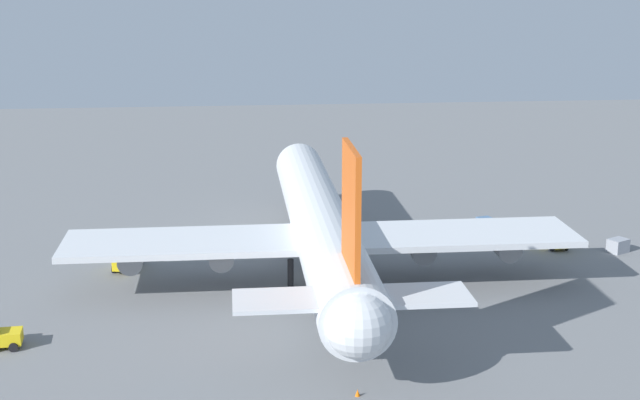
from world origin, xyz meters
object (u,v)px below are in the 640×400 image
(baggage_tug, at_px, (102,241))
(safety_cone_tail, at_px, (358,393))
(cargo_container_aft, at_px, (487,224))
(cargo_airplane, at_px, (320,224))
(pushback_tractor, at_px, (0,336))
(safety_cone_nose, at_px, (293,207))
(fuel_truck, at_px, (555,238))
(cargo_loader, at_px, (127,259))
(cargo_container_fore, at_px, (618,246))

(baggage_tug, height_order, safety_cone_tail, baggage_tug)
(cargo_container_aft, bearing_deg, cargo_airplane, 124.83)
(baggage_tug, xyz_separation_m, pushback_tractor, (-30.43, 5.68, 0.01))
(safety_cone_nose, bearing_deg, pushback_tractor, 146.91)
(cargo_airplane, distance_m, fuel_truck, 32.89)
(cargo_loader, bearing_deg, pushback_tractor, 157.19)
(safety_cone_nose, bearing_deg, baggage_tug, 124.81)
(cargo_container_fore, xyz_separation_m, safety_cone_tail, (-36.44, 38.65, -0.56))
(baggage_tug, distance_m, safety_cone_tail, 51.41)
(fuel_truck, distance_m, cargo_container_aft, 11.00)
(baggage_tug, distance_m, cargo_container_aft, 51.81)
(baggage_tug, bearing_deg, cargo_container_aft, -85.40)
(cargo_loader, height_order, safety_cone_tail, cargo_loader)
(cargo_airplane, xyz_separation_m, cargo_container_fore, (5.74, -38.71, -5.61))
(fuel_truck, xyz_separation_m, cargo_loader, (-2.81, 54.18, -0.10))
(pushback_tractor, distance_m, cargo_container_aft, 66.95)
(fuel_truck, height_order, cargo_container_fore, fuel_truck)
(safety_cone_tail, bearing_deg, fuel_truck, -38.65)
(cargo_airplane, distance_m, cargo_container_fore, 39.54)
(cargo_airplane, bearing_deg, pushback_tractor, 118.02)
(cargo_loader, distance_m, cargo_container_aft, 49.10)
(fuel_truck, bearing_deg, cargo_container_fore, -110.10)
(pushback_tractor, relative_size, cargo_container_aft, 1.21)
(safety_cone_tail, bearing_deg, baggage_tug, 31.46)
(cargo_airplane, distance_m, pushback_tractor, 37.14)
(cargo_airplane, relative_size, cargo_container_fore, 22.81)
(cargo_loader, height_order, cargo_container_aft, cargo_loader)
(cargo_loader, bearing_deg, cargo_container_aft, -76.24)
(safety_cone_nose, bearing_deg, safety_cone_tail, -179.11)
(baggage_tug, relative_size, pushback_tractor, 1.28)
(cargo_airplane, xyz_separation_m, baggage_tug, (13.16, 26.77, -5.29))
(fuel_truck, height_order, cargo_container_aft, fuel_truck)
(baggage_tug, relative_size, cargo_container_fore, 1.64)
(pushback_tractor, distance_m, fuel_truck, 68.79)
(cargo_container_aft, relative_size, safety_cone_nose, 4.65)
(fuel_truck, xyz_separation_m, cargo_container_fore, (-2.69, -7.35, -0.37))
(pushback_tractor, xyz_separation_m, cargo_container_aft, (34.58, -57.32, -0.38))
(cargo_airplane, height_order, baggage_tug, cargo_airplane)
(cargo_airplane, distance_m, safety_cone_nose, 31.76)
(baggage_tug, bearing_deg, cargo_container_fore, -96.46)
(cargo_airplane, relative_size, safety_cone_tail, 112.55)
(baggage_tug, bearing_deg, safety_cone_tail, -148.54)
(baggage_tug, xyz_separation_m, cargo_container_aft, (4.15, -51.64, -0.38))
(cargo_loader, relative_size, safety_cone_nose, 8.30)
(fuel_truck, bearing_deg, baggage_tug, 85.36)
(baggage_tug, bearing_deg, pushback_tractor, 169.42)
(fuel_truck, distance_m, cargo_container_fore, 7.84)
(baggage_tug, xyz_separation_m, fuel_truck, (-4.72, -58.13, 0.05))
(fuel_truck, bearing_deg, safety_cone_tail, 141.35)
(fuel_truck, bearing_deg, cargo_airplane, 105.05)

